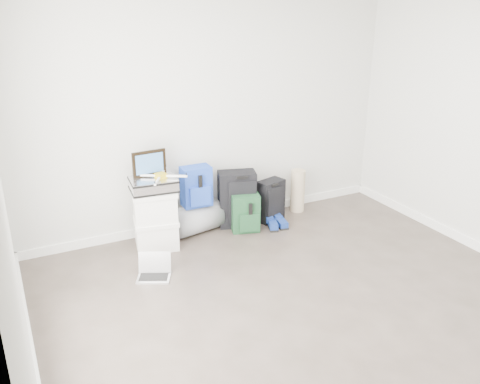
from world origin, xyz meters
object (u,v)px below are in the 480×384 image
briefcase (153,185)px  duffel_bag (197,218)px  laptop (154,271)px  boxes_stack (156,219)px  large_suitcase (237,199)px  carry_on (271,201)px

briefcase → duffel_bag: bearing=21.9°
laptop → boxes_stack: bearing=95.3°
boxes_stack → large_suitcase: size_ratio=0.99×
boxes_stack → carry_on: boxes_stack is taller
large_suitcase → carry_on: 0.44m
boxes_stack → carry_on: bearing=13.1°
boxes_stack → large_suitcase: large_suitcase is taller
duffel_bag → laptop: 1.07m
duffel_bag → large_suitcase: 0.53m
boxes_stack → laptop: boxes_stack is taller
boxes_stack → large_suitcase: bearing=17.0°
boxes_stack → briefcase: (0.00, 0.00, 0.40)m
boxes_stack → briefcase: size_ratio=1.40×
briefcase → laptop: bearing=-104.6°
briefcase → laptop: briefcase is taller
large_suitcase → carry_on: bearing=10.1°
boxes_stack → briefcase: 0.40m
briefcase → large_suitcase: 1.11m
large_suitcase → laptop: bearing=-133.6°
duffel_bag → carry_on: 0.94m
boxes_stack → laptop: bearing=-99.7°
carry_on → boxes_stack: bearing=166.2°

